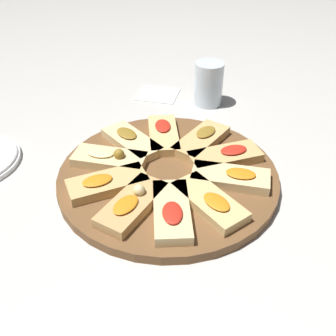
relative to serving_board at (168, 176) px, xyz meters
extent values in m
plane|color=beige|center=(0.00, 0.00, -0.01)|extent=(3.00, 3.00, 0.00)
cylinder|color=brown|center=(0.00, 0.00, 0.00)|extent=(0.42, 0.42, 0.02)
cube|color=tan|center=(0.03, 0.11, 0.02)|extent=(0.10, 0.15, 0.02)
ellipsoid|color=orange|center=(0.04, 0.13, 0.03)|extent=(0.05, 0.06, 0.01)
sphere|color=beige|center=(0.03, 0.09, 0.03)|extent=(0.02, 0.02, 0.02)
cube|color=#E5C689|center=(-0.03, 0.11, 0.02)|extent=(0.10, 0.15, 0.02)
ellipsoid|color=red|center=(-0.04, 0.13, 0.03)|extent=(0.05, 0.06, 0.01)
cube|color=#DBB775|center=(-0.09, 0.08, 0.02)|extent=(0.15, 0.14, 0.02)
ellipsoid|color=orange|center=(-0.10, 0.09, 0.03)|extent=(0.06, 0.06, 0.01)
cube|color=#E5C689|center=(-0.12, 0.00, 0.02)|extent=(0.14, 0.06, 0.02)
ellipsoid|color=orange|center=(-0.14, 0.00, 0.03)|extent=(0.05, 0.03, 0.01)
cube|color=tan|center=(-0.10, -0.06, 0.02)|extent=(0.15, 0.13, 0.02)
ellipsoid|color=red|center=(-0.11, -0.07, 0.03)|extent=(0.06, 0.06, 0.01)
cube|color=tan|center=(-0.04, -0.11, 0.02)|extent=(0.11, 0.15, 0.02)
ellipsoid|color=olive|center=(-0.05, -0.13, 0.03)|extent=(0.05, 0.06, 0.01)
cube|color=#DBB775|center=(0.04, -0.11, 0.02)|extent=(0.10, 0.15, 0.02)
ellipsoid|color=red|center=(0.04, -0.13, 0.03)|extent=(0.05, 0.06, 0.01)
cube|color=#E5C689|center=(0.09, -0.07, 0.02)|extent=(0.15, 0.13, 0.02)
ellipsoid|color=olive|center=(0.11, -0.08, 0.03)|extent=(0.06, 0.06, 0.01)
cube|color=#E5C689|center=(0.12, 0.00, 0.02)|extent=(0.14, 0.06, 0.02)
ellipsoid|color=beige|center=(0.14, 0.00, 0.03)|extent=(0.05, 0.03, 0.01)
sphere|color=olive|center=(0.10, 0.00, 0.03)|extent=(0.02, 0.02, 0.02)
cube|color=tan|center=(0.09, 0.07, 0.02)|extent=(0.15, 0.13, 0.02)
ellipsoid|color=orange|center=(0.11, 0.08, 0.03)|extent=(0.06, 0.06, 0.01)
cylinder|color=silver|center=(-0.02, -0.33, 0.04)|extent=(0.07, 0.07, 0.11)
cube|color=white|center=(0.12, -0.34, -0.01)|extent=(0.11, 0.09, 0.01)
camera|label=1|loc=(-0.14, 0.57, 0.46)|focal=42.00mm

